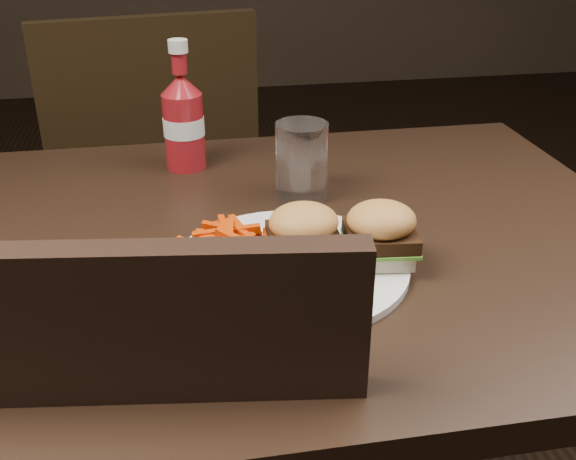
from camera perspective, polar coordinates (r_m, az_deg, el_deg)
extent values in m
cube|color=black|center=(0.93, -5.29, -1.78)|extent=(1.20, 0.80, 0.04)
cube|color=black|center=(1.80, -11.60, 1.99)|extent=(0.55, 0.55, 0.05)
cylinder|color=white|center=(0.84, 0.12, -3.02)|extent=(0.30, 0.30, 0.01)
cube|color=beige|center=(0.84, 1.30, -2.08)|extent=(0.08, 0.07, 0.02)
cube|color=beige|center=(0.85, 7.73, -1.86)|extent=(0.08, 0.08, 0.02)
cylinder|color=maroon|center=(1.15, -8.77, 8.09)|extent=(0.08, 0.08, 0.13)
cylinder|color=white|center=(1.02, 1.15, 5.66)|extent=(0.10, 0.10, 0.13)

